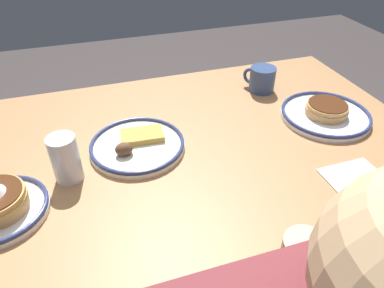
{
  "coord_description": "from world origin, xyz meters",
  "views": [
    {
      "loc": [
        0.21,
        0.77,
        1.35
      ],
      "look_at": [
        -0.02,
        0.04,
        0.78
      ],
      "focal_mm": 32.81,
      "sensor_mm": 36.0,
      "label": 1
    }
  ],
  "objects": [
    {
      "name": "coffee_mug",
      "position": [
        -0.37,
        -0.23,
        0.79
      ],
      "size": [
        0.1,
        0.11,
        0.09
      ],
      "color": "#334772",
      "rests_on": "dining_table"
    },
    {
      "name": "dining_table",
      "position": [
        0.0,
        0.0,
        0.67
      ],
      "size": [
        1.45,
        0.89,
        0.75
      ],
      "color": "#A57449",
      "rests_on": "ground_plane"
    },
    {
      "name": "plate_far_companion",
      "position": [
        -0.48,
        -0.0,
        0.76
      ],
      "size": [
        0.28,
        0.28,
        0.05
      ],
      "color": "white",
      "rests_on": "dining_table"
    },
    {
      "name": "paper_napkin",
      "position": [
        -0.38,
        0.28,
        0.75
      ],
      "size": [
        0.15,
        0.14,
        0.0
      ],
      "primitive_type": "cube",
      "rotation": [
        0.0,
        0.0,
        0.01
      ],
      "color": "white",
      "rests_on": "dining_table"
    },
    {
      "name": "drinking_glass",
      "position": [
        0.3,
        0.04,
        0.8
      ],
      "size": [
        0.07,
        0.07,
        0.12
      ],
      "color": "silver",
      "rests_on": "dining_table"
    },
    {
      "name": "plate_near_main",
      "position": [
        0.12,
        -0.02,
        0.76
      ],
      "size": [
        0.27,
        0.27,
        0.05
      ],
      "color": "silver",
      "rests_on": "dining_table"
    }
  ]
}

